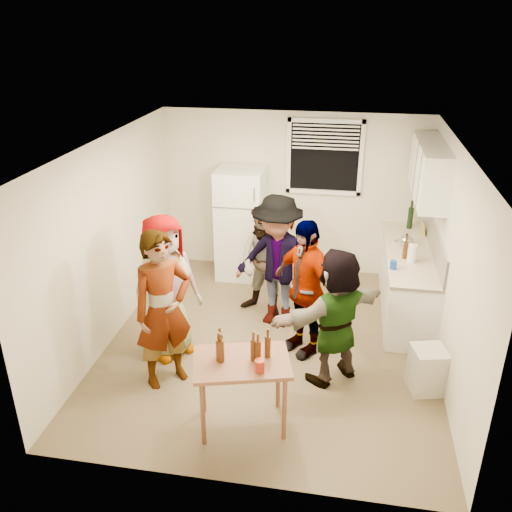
% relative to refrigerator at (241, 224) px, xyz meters
% --- Properties ---
extents(room, '(4.00, 4.50, 2.50)m').
position_rel_refrigerator_xyz_m(room, '(0.75, -1.88, -0.85)').
color(room, beige).
rests_on(room, ground).
extents(window, '(1.12, 0.10, 1.06)m').
position_rel_refrigerator_xyz_m(window, '(1.20, 0.33, 1.00)').
color(window, white).
rests_on(window, room).
extents(refrigerator, '(0.70, 0.70, 1.70)m').
position_rel_refrigerator_xyz_m(refrigerator, '(0.00, 0.00, 0.00)').
color(refrigerator, white).
rests_on(refrigerator, ground).
extents(counter_lower, '(0.60, 2.20, 0.86)m').
position_rel_refrigerator_xyz_m(counter_lower, '(2.45, -0.73, -0.42)').
color(counter_lower, white).
rests_on(counter_lower, ground).
extents(countertop, '(0.64, 2.22, 0.04)m').
position_rel_refrigerator_xyz_m(countertop, '(2.45, -0.73, 0.03)').
color(countertop, beige).
rests_on(countertop, counter_lower).
extents(backsplash, '(0.03, 2.20, 0.36)m').
position_rel_refrigerator_xyz_m(backsplash, '(2.74, -0.73, 0.23)').
color(backsplash, '#B0ABA1').
rests_on(backsplash, countertop).
extents(upper_cabinets, '(0.34, 1.60, 0.70)m').
position_rel_refrigerator_xyz_m(upper_cabinets, '(2.58, -0.53, 1.10)').
color(upper_cabinets, white).
rests_on(upper_cabinets, room).
extents(kettle, '(0.28, 0.25, 0.19)m').
position_rel_refrigerator_xyz_m(kettle, '(2.40, -0.57, 0.05)').
color(kettle, silver).
rests_on(kettle, countertop).
extents(paper_towel, '(0.11, 0.11, 0.24)m').
position_rel_refrigerator_xyz_m(paper_towel, '(2.43, -1.09, 0.05)').
color(paper_towel, white).
rests_on(paper_towel, countertop).
extents(wine_bottle, '(0.08, 0.08, 0.31)m').
position_rel_refrigerator_xyz_m(wine_bottle, '(2.50, 0.12, 0.05)').
color(wine_bottle, black).
rests_on(wine_bottle, countertop).
extents(beer_bottle_counter, '(0.06, 0.06, 0.23)m').
position_rel_refrigerator_xyz_m(beer_bottle_counter, '(2.35, -0.99, 0.05)').
color(beer_bottle_counter, '#47230C').
rests_on(beer_bottle_counter, countertop).
extents(blue_cup, '(0.08, 0.08, 0.11)m').
position_rel_refrigerator_xyz_m(blue_cup, '(2.19, -1.34, 0.05)').
color(blue_cup, '#133FAF').
rests_on(blue_cup, countertop).
extents(picture_frame, '(0.02, 0.19, 0.16)m').
position_rel_refrigerator_xyz_m(picture_frame, '(2.67, -0.09, 0.13)').
color(picture_frame, gold).
rests_on(picture_frame, countertop).
extents(trash_bin, '(0.42, 0.42, 0.52)m').
position_rel_refrigerator_xyz_m(trash_bin, '(2.56, -2.49, -0.60)').
color(trash_bin, beige).
rests_on(trash_bin, ground).
extents(serving_table, '(1.04, 0.83, 0.77)m').
position_rel_refrigerator_xyz_m(serving_table, '(0.69, -3.38, -0.85)').
color(serving_table, brown).
rests_on(serving_table, ground).
extents(beer_bottle_table, '(0.06, 0.06, 0.22)m').
position_rel_refrigerator_xyz_m(beer_bottle_table, '(0.84, -3.36, -0.08)').
color(beer_bottle_table, '#47230C').
rests_on(beer_bottle_table, serving_table).
extents(red_cup, '(0.09, 0.09, 0.12)m').
position_rel_refrigerator_xyz_m(red_cup, '(0.88, -3.52, -0.08)').
color(red_cup, maroon).
rests_on(red_cup, serving_table).
extents(guest_grey, '(1.91, 1.80, 0.56)m').
position_rel_refrigerator_xyz_m(guest_grey, '(-0.44, -2.26, -0.85)').
color(guest_grey, gray).
rests_on(guest_grey, ground).
extents(guest_stripe, '(1.72, 1.76, 0.43)m').
position_rel_refrigerator_xyz_m(guest_stripe, '(-0.28, -2.80, -0.85)').
color(guest_stripe, '#141933').
rests_on(guest_stripe, ground).
extents(guest_back_left, '(1.25, 1.72, 0.59)m').
position_rel_refrigerator_xyz_m(guest_back_left, '(0.56, -1.16, -0.85)').
color(guest_back_left, brown).
rests_on(guest_back_left, ground).
extents(guest_back_right, '(1.62, 2.04, 0.66)m').
position_rel_refrigerator_xyz_m(guest_back_right, '(0.75, -1.36, -0.85)').
color(guest_back_right, '#444449').
rests_on(guest_back_right, ground).
extents(guest_black, '(1.89, 1.94, 0.42)m').
position_rel_refrigerator_xyz_m(guest_black, '(1.15, -1.95, -0.85)').
color(guest_black, black).
rests_on(guest_black, ground).
extents(guest_orange, '(2.15, 2.16, 0.47)m').
position_rel_refrigerator_xyz_m(guest_orange, '(1.54, -2.44, -0.85)').
color(guest_orange, '#BC5F3D').
rests_on(guest_orange, ground).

